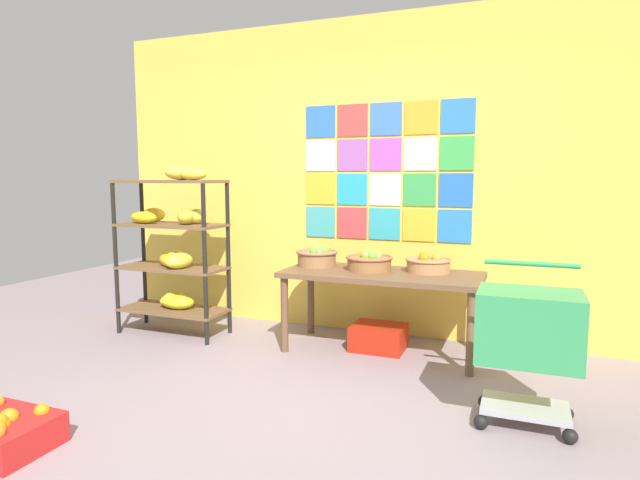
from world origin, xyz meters
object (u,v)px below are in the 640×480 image
object	(u,v)px
fruit_basket_back_left	(428,264)
orange_crate_foreground	(3,432)
display_table	(381,282)
produce_crate_under_table	(379,337)
shopping_cart	(528,332)
fruit_basket_centre	(317,257)
banana_shelf_unit	(174,246)
fruit_basket_right	(369,261)

from	to	relation	value
fruit_basket_back_left	orange_crate_foreground	xyz separation A→B (m)	(-1.74, -2.33, -0.62)
display_table	produce_crate_under_table	size ratio (longest dim) A/B	3.68
display_table	shopping_cart	distance (m)	1.42
display_table	shopping_cart	bearing A→B (deg)	-40.52
fruit_basket_centre	shopping_cart	world-z (taller)	shopping_cart
display_table	shopping_cart	size ratio (longest dim) A/B	1.73
banana_shelf_unit	shopping_cart	bearing A→B (deg)	-14.60
display_table	orange_crate_foreground	distance (m)	2.64
fruit_basket_right	orange_crate_foreground	bearing A→B (deg)	-119.79
fruit_basket_back_left	orange_crate_foreground	bearing A→B (deg)	-126.75
fruit_basket_centre	fruit_basket_right	size ratio (longest dim) A/B	0.93
shopping_cart	fruit_basket_back_left	bearing A→B (deg)	138.51
display_table	orange_crate_foreground	size ratio (longest dim) A/B	3.20
fruit_basket_centre	orange_crate_foreground	distance (m)	2.50
orange_crate_foreground	fruit_basket_right	bearing A→B (deg)	60.21
fruit_basket_centre	orange_crate_foreground	xyz separation A→B (m)	(-0.82, -2.28, -0.63)
orange_crate_foreground	shopping_cart	distance (m)	2.82
display_table	fruit_basket_centre	distance (m)	0.61
banana_shelf_unit	orange_crate_foreground	xyz separation A→B (m)	(0.45, -2.03, -0.69)
produce_crate_under_table	orange_crate_foreground	world-z (taller)	orange_crate_foreground
display_table	fruit_basket_back_left	distance (m)	0.39
fruit_basket_centre	fruit_basket_right	xyz separation A→B (m)	(0.47, -0.03, -0.01)
fruit_basket_right	shopping_cart	bearing A→B (deg)	-39.41
fruit_basket_right	shopping_cart	distance (m)	1.56
orange_crate_foreground	shopping_cart	world-z (taller)	shopping_cart
fruit_basket_centre	fruit_basket_right	bearing A→B (deg)	-3.29
banana_shelf_unit	shopping_cart	size ratio (longest dim) A/B	1.66
banana_shelf_unit	orange_crate_foreground	size ratio (longest dim) A/B	3.08
produce_crate_under_table	fruit_basket_right	bearing A→B (deg)	171.60
fruit_basket_centre	orange_crate_foreground	world-z (taller)	fruit_basket_centre
fruit_basket_back_left	fruit_basket_right	bearing A→B (deg)	-169.41
banana_shelf_unit	display_table	xyz separation A→B (m)	(1.85, 0.16, -0.21)
banana_shelf_unit	fruit_basket_back_left	xyz separation A→B (m)	(2.19, 0.30, -0.07)
banana_shelf_unit	fruit_basket_centre	world-z (taller)	banana_shelf_unit
produce_crate_under_table	orange_crate_foreground	size ratio (longest dim) A/B	0.87
banana_shelf_unit	fruit_basket_centre	bearing A→B (deg)	10.96
fruit_basket_centre	produce_crate_under_table	distance (m)	0.84
display_table	shopping_cart	xyz separation A→B (m)	(1.08, -0.92, -0.03)
produce_crate_under_table	orange_crate_foreground	bearing A→B (deg)	-121.58
fruit_basket_right	produce_crate_under_table	bearing A→B (deg)	-8.40
fruit_basket_centre	fruit_basket_right	distance (m)	0.47
fruit_basket_centre	fruit_basket_back_left	bearing A→B (deg)	3.63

